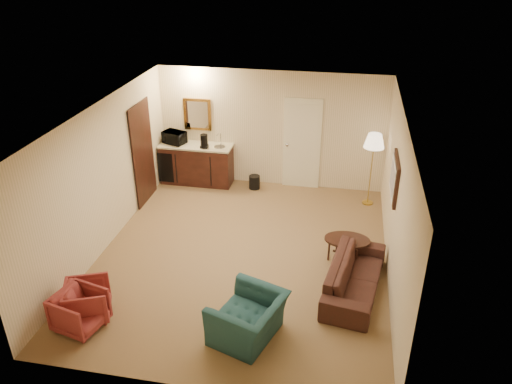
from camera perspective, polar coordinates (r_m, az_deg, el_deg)
ground at (r=8.96m, az=-1.51°, el=-7.20°), size 6.00×6.00×0.00m
room_walls at (r=8.83m, az=-1.21°, el=4.92°), size 5.02×6.01×2.61m
wetbar_cabinet at (r=11.43m, az=-6.78°, el=3.21°), size 1.64×0.58×0.92m
sofa at (r=8.08m, az=11.27°, el=-8.89°), size 0.84×1.95×0.74m
teal_armchair at (r=7.08m, az=-0.92°, el=-13.55°), size 0.93×1.14×0.87m
rose_chair_near at (r=7.88m, az=-18.70°, el=-11.52°), size 0.77×0.79×0.63m
rose_chair_far at (r=7.72m, az=-19.52°, el=-12.50°), size 0.73×0.75×0.65m
coffee_table at (r=8.83m, az=10.28°, el=-6.52°), size 0.93×0.80×0.45m
floor_lamp at (r=10.55m, az=13.02°, el=2.51°), size 0.44×0.44×1.57m
waste_bin at (r=11.19m, az=-0.18°, el=1.13°), size 0.31×0.31×0.30m
microwave at (r=11.37m, az=-9.34°, el=6.32°), size 0.56×0.42×0.34m
coffee_maker at (r=11.03m, az=-5.95°, el=5.80°), size 0.17×0.17×0.30m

